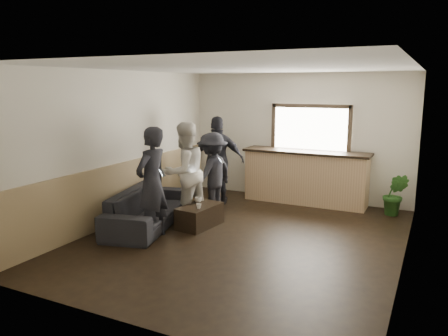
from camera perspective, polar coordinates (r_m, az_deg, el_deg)
The scene contains 12 objects.
ground at distance 7.43m, azimuth 2.44°, elevation -9.12°, with size 5.00×6.00×0.01m, color black.
room_shell at distance 7.39m, azimuth -2.70°, elevation 2.52°, with size 5.01×6.01×2.80m.
bar_counter at distance 9.62m, azimuth 10.63°, elevation -0.74°, with size 2.70×0.68×2.13m.
sofa at distance 8.09m, azimuth -9.89°, elevation -5.15°, with size 2.28×0.89×0.66m, color black.
coffee_table at distance 7.97m, azimuth -3.20°, elevation -6.27°, with size 0.49×0.88×0.39m, color black.
cup_a at distance 8.10m, azimuth -3.40°, elevation -4.16°, with size 0.13×0.13×0.10m, color silver.
cup_b at distance 7.72m, azimuth -3.32°, elevation -4.98°, with size 0.09×0.09×0.09m, color silver.
potted_plant at distance 9.19m, azimuth 21.46°, elevation -3.24°, with size 0.47×0.38×0.85m, color #2D6623.
person_a at distance 7.31m, azimuth -9.41°, elevation -1.96°, with size 0.51×0.70×1.87m.
person_b at distance 8.15m, azimuth -5.18°, elevation -0.54°, with size 0.99×1.11×1.87m.
person_c at distance 8.64m, azimuth -1.53°, elevation -0.70°, with size 0.78×1.14×1.63m.
person_d at distance 9.33m, azimuth -0.78°, elevation 0.98°, with size 1.20×0.85×1.89m.
Camera 1 is at (2.81, -6.40, 2.52)m, focal length 35.00 mm.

